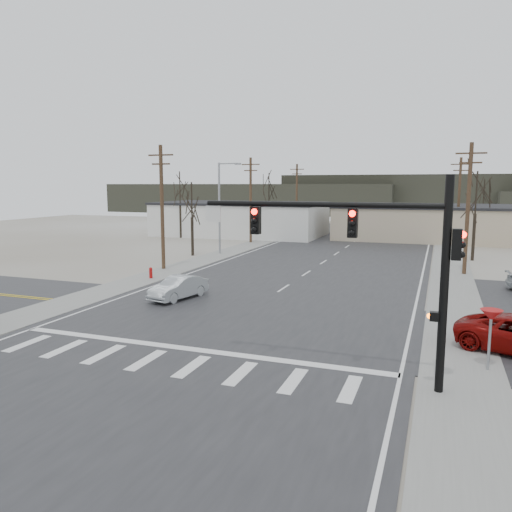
{
  "coord_description": "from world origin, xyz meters",
  "views": [
    {
      "loc": [
        9.57,
        -23.14,
        6.89
      ],
      "look_at": [
        -0.78,
        4.84,
        2.6
      ],
      "focal_mm": 35.0,
      "sensor_mm": 36.0,
      "label": 1
    }
  ],
  "objects_px": {
    "traffic_signal_mast": "(385,251)",
    "car_far_a": "(391,228)",
    "fire_hydrant": "(151,273)",
    "sedan_crossing": "(179,288)",
    "car_far_b": "(372,226)"
  },
  "relations": [
    {
      "from": "car_far_a",
      "to": "car_far_b",
      "type": "bearing_deg",
      "value": -29.45
    },
    {
      "from": "fire_hydrant",
      "to": "car_far_a",
      "type": "height_order",
      "value": "car_far_a"
    },
    {
      "from": "car_far_b",
      "to": "sedan_crossing",
      "type": "bearing_deg",
      "value": -82.48
    },
    {
      "from": "sedan_crossing",
      "to": "fire_hydrant",
      "type": "bearing_deg",
      "value": 147.76
    },
    {
      "from": "traffic_signal_mast",
      "to": "car_far_a",
      "type": "bearing_deg",
      "value": 94.99
    },
    {
      "from": "traffic_signal_mast",
      "to": "fire_hydrant",
      "type": "height_order",
      "value": "traffic_signal_mast"
    },
    {
      "from": "fire_hydrant",
      "to": "car_far_b",
      "type": "relative_size",
      "value": 0.23
    },
    {
      "from": "fire_hydrant",
      "to": "traffic_signal_mast",
      "type": "bearing_deg",
      "value": -38.13
    },
    {
      "from": "fire_hydrant",
      "to": "car_far_b",
      "type": "xyz_separation_m",
      "value": [
        10.09,
        45.76,
        0.25
      ]
    },
    {
      "from": "sedan_crossing",
      "to": "car_far_a",
      "type": "distance_m",
      "value": 47.23
    },
    {
      "from": "car_far_a",
      "to": "sedan_crossing",
      "type": "bearing_deg",
      "value": 104.74
    },
    {
      "from": "traffic_signal_mast",
      "to": "car_far_a",
      "type": "relative_size",
      "value": 1.79
    },
    {
      "from": "fire_hydrant",
      "to": "sedan_crossing",
      "type": "distance_m",
      "value": 7.26
    },
    {
      "from": "fire_hydrant",
      "to": "sedan_crossing",
      "type": "height_order",
      "value": "sedan_crossing"
    },
    {
      "from": "sedan_crossing",
      "to": "car_far_a",
      "type": "height_order",
      "value": "car_far_a"
    }
  ]
}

